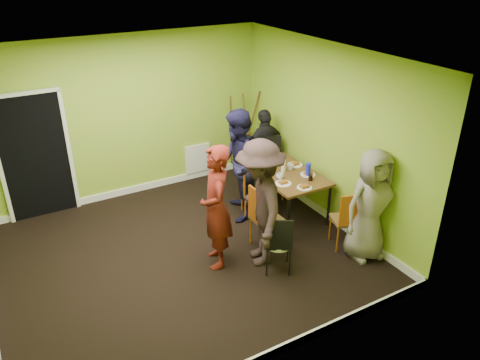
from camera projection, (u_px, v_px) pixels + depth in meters
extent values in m
plane|color=black|center=(182.00, 255.00, 6.78)|extent=(5.00, 5.00, 0.00)
cube|color=#96AD2C|center=(125.00, 119.00, 7.91)|extent=(5.00, 0.04, 2.80)
cube|color=#96AD2C|center=(269.00, 254.00, 4.41)|extent=(5.00, 0.04, 2.80)
cube|color=#96AD2C|center=(326.00, 134.00, 7.27)|extent=(0.04, 4.50, 2.80)
cube|color=white|center=(169.00, 60.00, 5.54)|extent=(5.00, 4.50, 0.04)
cube|color=black|center=(35.00, 157.00, 7.39)|extent=(1.00, 0.05, 2.04)
cube|color=white|center=(198.00, 158.00, 8.91)|extent=(0.50, 0.04, 0.55)
cylinder|color=black|center=(288.00, 218.00, 7.01)|extent=(0.04, 0.04, 0.71)
cylinder|color=black|center=(329.00, 205.00, 7.36)|extent=(0.04, 0.04, 0.71)
cylinder|color=black|center=(242.00, 182.00, 8.09)|extent=(0.04, 0.04, 0.71)
cylinder|color=black|center=(280.00, 173.00, 8.43)|extent=(0.04, 0.04, 0.71)
cube|color=brown|center=(285.00, 173.00, 7.56)|extent=(0.90, 1.50, 0.04)
cylinder|color=#C35C12|center=(242.00, 199.00, 7.85)|extent=(0.02, 0.02, 0.42)
cylinder|color=#C35C12|center=(245.00, 208.00, 7.56)|extent=(0.02, 0.02, 0.42)
cylinder|color=#C35C12|center=(261.00, 197.00, 7.90)|extent=(0.02, 0.02, 0.42)
cylinder|color=#C35C12|center=(265.00, 207.00, 7.61)|extent=(0.02, 0.02, 0.42)
cube|color=brown|center=(253.00, 191.00, 7.64)|extent=(0.48, 0.48, 0.04)
cube|color=#C35C12|center=(243.00, 178.00, 7.50)|extent=(0.15, 0.35, 0.47)
cylinder|color=#C35C12|center=(251.00, 230.00, 6.95)|extent=(0.03, 0.03, 0.46)
cylinder|color=#C35C12|center=(263.00, 241.00, 6.69)|extent=(0.03, 0.03, 0.46)
cylinder|color=#C35C12|center=(270.00, 224.00, 7.11)|extent=(0.03, 0.03, 0.46)
cylinder|color=#C35C12|center=(283.00, 235.00, 6.84)|extent=(0.03, 0.03, 0.46)
cube|color=brown|center=(267.00, 219.00, 6.80)|extent=(0.41, 0.41, 0.04)
cube|color=#C35C12|center=(256.00, 206.00, 6.59)|extent=(0.04, 0.38, 0.51)
cylinder|color=#C35C12|center=(277.00, 179.00, 8.47)|extent=(0.03, 0.03, 0.46)
cylinder|color=#C35C12|center=(259.00, 181.00, 8.41)|extent=(0.03, 0.03, 0.46)
cylinder|color=#C35C12|center=(283.00, 188.00, 8.16)|extent=(0.03, 0.03, 0.46)
cylinder|color=#C35C12|center=(263.00, 190.00, 8.10)|extent=(0.03, 0.03, 0.46)
cube|color=brown|center=(271.00, 173.00, 8.18)|extent=(0.52, 0.52, 0.04)
cube|color=#C35C12|center=(269.00, 154.00, 8.23)|extent=(0.38, 0.15, 0.52)
cylinder|color=#C35C12|center=(337.00, 239.00, 6.75)|extent=(0.02, 0.02, 0.43)
cylinder|color=#C35C12|center=(359.00, 237.00, 6.80)|extent=(0.02, 0.02, 0.43)
cylinder|color=#C35C12|center=(330.00, 227.00, 7.04)|extent=(0.02, 0.02, 0.43)
cylinder|color=#C35C12|center=(351.00, 226.00, 7.08)|extent=(0.02, 0.02, 0.43)
cube|color=brown|center=(346.00, 220.00, 6.82)|extent=(0.49, 0.49, 0.04)
cube|color=#C35C12|center=(352.00, 211.00, 6.54)|extent=(0.35, 0.15, 0.48)
cylinder|color=black|center=(267.00, 263.00, 6.26)|extent=(0.02, 0.02, 0.41)
cylinder|color=black|center=(290.00, 263.00, 6.26)|extent=(0.02, 0.02, 0.41)
cylinder|color=black|center=(266.00, 250.00, 6.54)|extent=(0.02, 0.02, 0.41)
cylinder|color=black|center=(288.00, 250.00, 6.53)|extent=(0.02, 0.02, 0.41)
cylinder|color=white|center=(278.00, 243.00, 6.30)|extent=(0.38, 0.38, 0.05)
cube|color=black|center=(280.00, 236.00, 6.04)|extent=(0.31, 0.20, 0.45)
cylinder|color=brown|center=(231.00, 134.00, 8.92)|extent=(0.23, 0.38, 1.63)
cylinder|color=brown|center=(250.00, 130.00, 9.11)|extent=(0.23, 0.38, 1.63)
cylinder|color=brown|center=(247.00, 136.00, 8.83)|extent=(0.03, 0.37, 1.59)
cube|color=brown|center=(242.00, 135.00, 9.00)|extent=(0.44, 0.04, 0.04)
cylinder|color=white|center=(258.00, 165.00, 7.76)|extent=(0.26, 0.26, 0.01)
cylinder|color=white|center=(283.00, 184.00, 7.16)|extent=(0.25, 0.25, 0.01)
cylinder|color=white|center=(265.00, 161.00, 7.91)|extent=(0.26, 0.26, 0.01)
cylinder|color=white|center=(304.00, 188.00, 7.03)|extent=(0.23, 0.23, 0.01)
cylinder|color=white|center=(295.00, 165.00, 7.77)|extent=(0.26, 0.26, 0.01)
cylinder|color=white|center=(308.00, 175.00, 7.44)|extent=(0.24, 0.24, 0.01)
cylinder|color=white|center=(283.00, 165.00, 7.49)|extent=(0.08, 0.08, 0.23)
cylinder|color=#1B25D0|center=(308.00, 170.00, 7.37)|extent=(0.08, 0.08, 0.22)
cylinder|color=#C35C12|center=(273.00, 168.00, 7.57)|extent=(0.04, 0.04, 0.09)
cylinder|color=black|center=(269.00, 169.00, 7.55)|extent=(0.07, 0.07, 0.08)
cylinder|color=black|center=(270.00, 158.00, 7.94)|extent=(0.07, 0.07, 0.09)
cylinder|color=black|center=(311.00, 178.00, 7.25)|extent=(0.07, 0.07, 0.09)
imported|color=white|center=(280.00, 176.00, 7.30)|extent=(0.11, 0.11, 0.09)
imported|color=white|center=(290.00, 167.00, 7.59)|extent=(0.10, 0.10, 0.10)
imported|color=#5F1710|center=(216.00, 208.00, 6.23)|extent=(0.61, 0.75, 1.77)
imported|color=#181637|center=(238.00, 166.00, 7.37)|extent=(0.98, 1.08, 1.81)
imported|color=#2D1E1E|center=(260.00, 204.00, 6.28)|extent=(1.02, 1.33, 1.81)
imported|color=black|center=(265.00, 149.00, 8.40)|extent=(0.91, 0.47, 1.49)
imported|color=gray|center=(371.00, 205.00, 6.41)|extent=(0.86, 0.61, 1.64)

